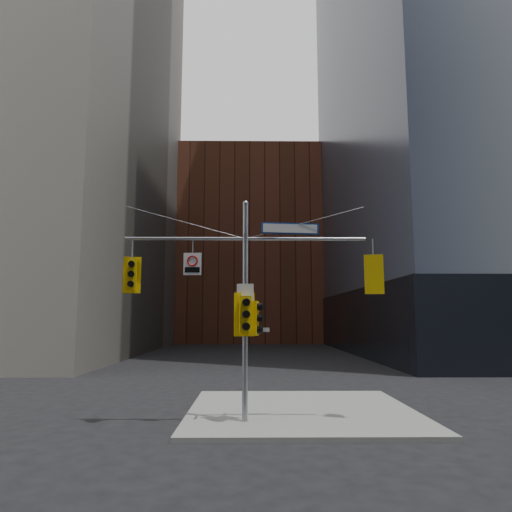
{
  "coord_description": "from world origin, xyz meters",
  "views": [
    {
      "loc": [
        0.18,
        -12.97,
        3.37
      ],
      "look_at": [
        0.35,
        2.0,
        5.42
      ],
      "focal_mm": 32.0,
      "sensor_mm": 36.0,
      "label": 1
    }
  ],
  "objects_px": {
    "traffic_light_west_arm": "(132,274)",
    "street_sign_blade": "(290,229)",
    "traffic_light_pole_side": "(255,318)",
    "signal_assembly": "(245,286)",
    "regulatory_sign_arm": "(192,263)",
    "traffic_light_pole_front": "(245,314)",
    "traffic_light_east_arm": "(374,275)"
  },
  "relations": [
    {
      "from": "traffic_light_east_arm",
      "to": "signal_assembly",
      "type": "bearing_deg",
      "value": 12.05
    },
    {
      "from": "traffic_light_pole_front",
      "to": "regulatory_sign_arm",
      "type": "relative_size",
      "value": 1.9
    },
    {
      "from": "traffic_light_pole_front",
      "to": "street_sign_blade",
      "type": "relative_size",
      "value": 0.72
    },
    {
      "from": "traffic_light_pole_side",
      "to": "street_sign_blade",
      "type": "bearing_deg",
      "value": -76.3
    },
    {
      "from": "traffic_light_east_arm",
      "to": "street_sign_blade",
      "type": "relative_size",
      "value": 0.67
    },
    {
      "from": "signal_assembly",
      "to": "traffic_light_pole_side",
      "type": "relative_size",
      "value": 7.19
    },
    {
      "from": "signal_assembly",
      "to": "traffic_light_east_arm",
      "type": "xyz_separation_m",
      "value": [
        4.25,
        0.0,
        0.38
      ]
    },
    {
      "from": "street_sign_blade",
      "to": "traffic_light_pole_side",
      "type": "bearing_deg",
      "value": 173.95
    },
    {
      "from": "traffic_light_east_arm",
      "to": "traffic_light_pole_side",
      "type": "xyz_separation_m",
      "value": [
        -3.92,
        -0.0,
        -1.43
      ]
    },
    {
      "from": "signal_assembly",
      "to": "traffic_light_pole_side",
      "type": "xyz_separation_m",
      "value": [
        0.33,
        -0.0,
        -1.04
      ]
    },
    {
      "from": "traffic_light_pole_side",
      "to": "regulatory_sign_arm",
      "type": "height_order",
      "value": "regulatory_sign_arm"
    },
    {
      "from": "traffic_light_pole_side",
      "to": "regulatory_sign_arm",
      "type": "distance_m",
      "value": 2.75
    },
    {
      "from": "traffic_light_west_arm",
      "to": "traffic_light_pole_front",
      "type": "bearing_deg",
      "value": -14.01
    },
    {
      "from": "traffic_light_pole_side",
      "to": "traffic_light_pole_front",
      "type": "bearing_deg",
      "value": 142.13
    },
    {
      "from": "signal_assembly",
      "to": "traffic_light_east_arm",
      "type": "bearing_deg",
      "value": 0.01
    },
    {
      "from": "signal_assembly",
      "to": "regulatory_sign_arm",
      "type": "xyz_separation_m",
      "value": [
        -1.75,
        -0.02,
        0.76
      ]
    },
    {
      "from": "traffic_light_west_arm",
      "to": "traffic_light_east_arm",
      "type": "relative_size",
      "value": 0.93
    },
    {
      "from": "traffic_light_west_arm",
      "to": "traffic_light_east_arm",
      "type": "bearing_deg",
      "value": -9.83
    },
    {
      "from": "regulatory_sign_arm",
      "to": "traffic_light_pole_side",
      "type": "bearing_deg",
      "value": 2.2
    },
    {
      "from": "signal_assembly",
      "to": "street_sign_blade",
      "type": "bearing_deg",
      "value": 0.13
    },
    {
      "from": "traffic_light_east_arm",
      "to": "regulatory_sign_arm",
      "type": "xyz_separation_m",
      "value": [
        -6.0,
        -0.02,
        0.37
      ]
    },
    {
      "from": "traffic_light_west_arm",
      "to": "regulatory_sign_arm",
      "type": "height_order",
      "value": "regulatory_sign_arm"
    },
    {
      "from": "signal_assembly",
      "to": "regulatory_sign_arm",
      "type": "height_order",
      "value": "signal_assembly"
    },
    {
      "from": "traffic_light_east_arm",
      "to": "regulatory_sign_arm",
      "type": "relative_size",
      "value": 1.76
    },
    {
      "from": "signal_assembly",
      "to": "street_sign_blade",
      "type": "relative_size",
      "value": 4.11
    },
    {
      "from": "traffic_light_west_arm",
      "to": "traffic_light_pole_side",
      "type": "xyz_separation_m",
      "value": [
        4.07,
        -0.02,
        -1.43
      ]
    },
    {
      "from": "traffic_light_pole_side",
      "to": "traffic_light_west_arm",
      "type": "bearing_deg",
      "value": 103.11
    },
    {
      "from": "traffic_light_east_arm",
      "to": "traffic_light_pole_side",
      "type": "distance_m",
      "value": 4.18
    },
    {
      "from": "traffic_light_pole_side",
      "to": "traffic_light_pole_front",
      "type": "relative_size",
      "value": 0.79
    },
    {
      "from": "traffic_light_west_arm",
      "to": "traffic_light_pole_front",
      "type": "height_order",
      "value": "traffic_light_west_arm"
    },
    {
      "from": "traffic_light_pole_front",
      "to": "regulatory_sign_arm",
      "type": "height_order",
      "value": "regulatory_sign_arm"
    },
    {
      "from": "traffic_light_west_arm",
      "to": "street_sign_blade",
      "type": "relative_size",
      "value": 0.62
    }
  ]
}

